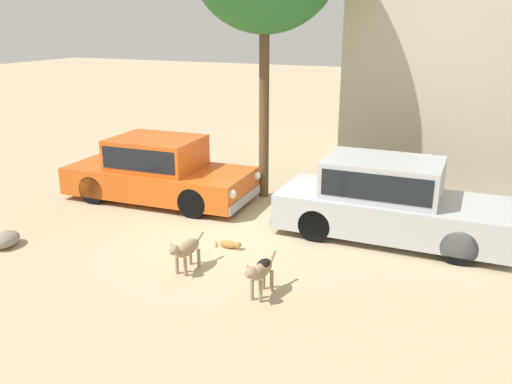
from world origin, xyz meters
TOP-DOWN VIEW (x-y plane):
  - ground_plane at (0.00, 0.00)m, footprint 80.00×80.00m
  - parked_sedan_nearest at (-2.45, 1.28)m, footprint 4.59×2.06m
  - parked_sedan_second at (2.95, 1.20)m, footprint 4.56×1.81m
  - stray_dog_spotted at (0.14, -1.77)m, footprint 0.27×1.00m
  - stray_dog_tan at (1.65, -2.06)m, footprint 0.23×0.98m
  - stray_cat at (0.38, -0.62)m, footprint 0.63×0.21m
  - rubble_pile at (-3.54, -2.27)m, footprint 0.62×0.73m

SIDE VIEW (x-z plane):
  - ground_plane at x=0.00m, z-range 0.00..0.00m
  - stray_cat at x=0.38m, z-range 0.00..0.17m
  - rubble_pile at x=-3.54m, z-range 0.00..0.28m
  - stray_dog_spotted at x=0.14m, z-range 0.09..0.72m
  - stray_dog_tan at x=1.65m, z-range 0.11..0.79m
  - parked_sedan_nearest at x=-2.45m, z-range -0.02..1.49m
  - parked_sedan_second at x=2.95m, z-range 0.00..1.56m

